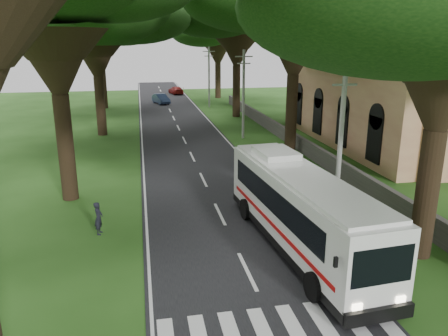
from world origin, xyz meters
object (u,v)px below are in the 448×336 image
Objects in this scene: pole_near at (340,140)px; distant_car_b at (161,99)px; pedestrian at (99,218)px; church at (396,87)px; pole_mid at (243,93)px; pole_far at (209,76)px; distant_car_c at (176,90)px; coach_bus at (300,208)px.

pole_near reaches higher than distant_car_b.
church is at bearing -48.01° from pedestrian.
pole_mid is at bearing -92.15° from distant_car_b.
distant_car_c is (-3.17, 16.20, -3.51)m from pole_far.
distant_car_b is at bearing 104.30° from pole_mid.
pole_mid is at bearing -90.00° from pole_far.
church reaches higher than pole_near.
pedestrian reaches higher than distant_car_c.
church is 3.00× the size of pole_far.
distant_car_c is 56.08m from pedestrian.
church is 15.22× the size of pedestrian.
coach_bus is at bearing -130.29° from church.
pole_far is (0.00, 40.00, 0.00)m from pole_near.
pole_far reaches higher than distant_car_b.
church is 28.37m from pedestrian.
pole_near is at bearing -90.00° from pole_far.
pole_far is 16.88m from distant_car_c.
distant_car_c is (-15.53, 40.65, -4.24)m from church.
pole_mid is 22.64m from coach_bus.
distant_car_c is at bearing 85.75° from coach_bus.
church is 34.88m from distant_car_b.
distant_car_b reaches higher than distant_car_c.
pole_far is 1.91× the size of distant_car_b.
pole_far reaches higher than distant_car_c.
pole_mid is 25.74m from distant_car_b.
pedestrian is (-23.85, -14.80, -4.12)m from church.
church reaches higher than pedestrian.
distant_car_c is at bearing 95.01° from pole_mid.
distant_car_b is 11.90m from distant_car_c.
pole_mid is at bearing 90.00° from pole_near.
pedestrian is at bearing -106.31° from pole_far.
pedestrian is (-11.48, -19.26, -3.39)m from pole_mid.
church is at bearing -19.81° from pole_mid.
pole_near is 45.29m from distant_car_b.
pole_near and pole_mid have the same top height.
pole_mid is (-12.36, 4.45, -0.73)m from church.
pole_mid reaches higher than distant_car_b.
pole_mid is at bearing 84.01° from distant_car_c.
church is 2.03× the size of coach_bus.
church reaches higher than distant_car_b.
pole_mid is 22.68m from pedestrian.
coach_bus is at bearing 79.36° from distant_car_c.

